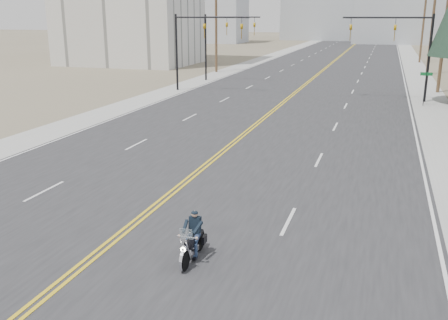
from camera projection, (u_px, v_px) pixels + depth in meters
ground_plane at (100, 252)px, 15.08m from camera, size 400.00×400.00×0.00m
road at (335, 60)px, 79.07m from camera, size 20.00×200.00×0.01m
sidewalk_left at (265, 58)px, 82.45m from camera, size 3.00×200.00×0.01m
sidewalk_right at (412, 62)px, 75.69m from camera, size 3.00×200.00×0.01m
traffic_mast_left at (197, 37)px, 45.59m from camera, size 7.10×0.26×7.00m
traffic_mast_right at (404, 40)px, 40.32m from camera, size 7.10×0.26×7.00m
traffic_mast_far at (220, 35)px, 53.02m from camera, size 6.10×0.26×7.00m
street_sign at (425, 83)px, 38.83m from camera, size 0.90×0.06×2.62m
utility_pole_c at (445, 29)px, 44.54m from camera, size 2.20×0.30×11.00m
utility_pole_d at (432, 23)px, 58.19m from camera, size 2.20×0.30×11.50m
utility_pole_e at (423, 23)px, 73.80m from camera, size 2.20×0.30×11.00m
utility_pole_left at (216, 27)px, 61.10m from camera, size 2.20×0.30×10.50m
haze_bldg_b at (392, 15)px, 125.04m from camera, size 18.00×14.00×14.00m
haze_bldg_f at (185, 11)px, 146.38m from camera, size 12.00×12.00×16.00m
motorcyclist at (192, 237)px, 14.39m from camera, size 0.84×1.86×1.44m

